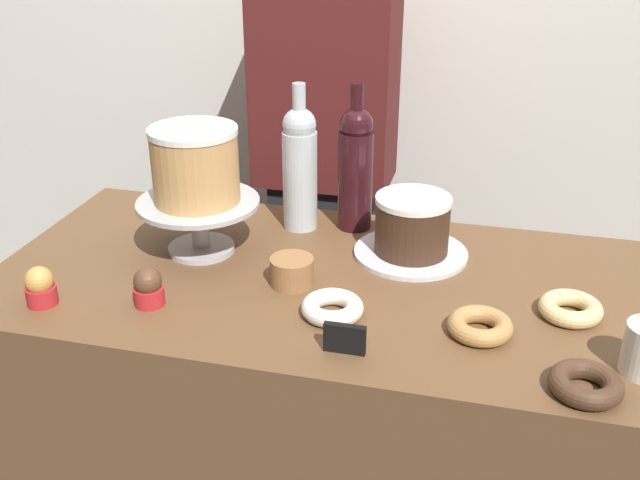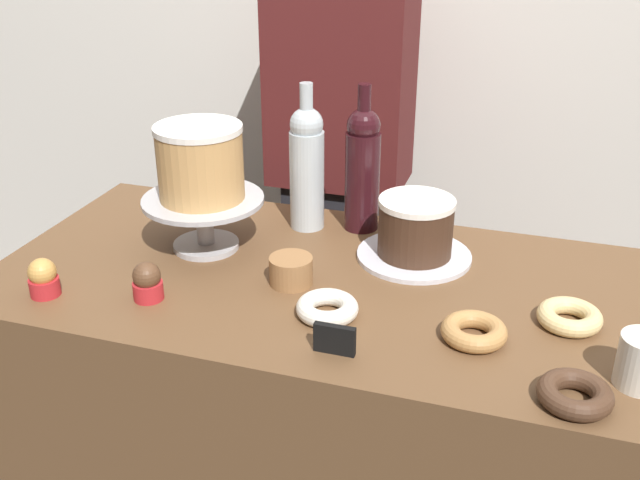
{
  "view_description": "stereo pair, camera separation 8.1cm",
  "coord_description": "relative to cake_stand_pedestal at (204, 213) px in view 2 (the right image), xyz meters",
  "views": [
    {
      "loc": [
        0.31,
        -1.24,
        1.58
      ],
      "look_at": [
        0.0,
        0.0,
        0.97
      ],
      "focal_mm": 41.41,
      "sensor_mm": 36.0,
      "label": 1
    },
    {
      "loc": [
        0.39,
        -1.21,
        1.58
      ],
      "look_at": [
        0.0,
        0.0,
        0.97
      ],
      "focal_mm": 41.41,
      "sensor_mm": 36.0,
      "label": 2
    }
  ],
  "objects": [
    {
      "name": "wine_bottle_dark_red",
      "position": [
        0.29,
        0.2,
        0.07
      ],
      "size": [
        0.08,
        0.08,
        0.33
      ],
      "color": "black",
      "rests_on": "display_counter"
    },
    {
      "name": "barista_figure",
      "position": [
        0.13,
        0.56,
        -0.13
      ],
      "size": [
        0.36,
        0.22,
        1.6
      ],
      "color": "black",
      "rests_on": "ground_plane"
    },
    {
      "name": "silver_serving_platter",
      "position": [
        0.43,
        0.09,
        -0.07
      ],
      "size": [
        0.24,
        0.24,
        0.01
      ],
      "color": "silver",
      "rests_on": "display_counter"
    },
    {
      "name": "donut_sugar",
      "position": [
        0.33,
        -0.19,
        -0.06
      ],
      "size": [
        0.11,
        0.11,
        0.03
      ],
      "color": "silver",
      "rests_on": "display_counter"
    },
    {
      "name": "wine_bottle_clear",
      "position": [
        0.17,
        0.17,
        0.07
      ],
      "size": [
        0.08,
        0.08,
        0.33
      ],
      "color": "#B2BCC1",
      "rests_on": "display_counter"
    },
    {
      "name": "cookie_stack",
      "position": [
        0.22,
        -0.09,
        -0.05
      ],
      "size": [
        0.08,
        0.08,
        0.05
      ],
      "color": "olive",
      "rests_on": "display_counter"
    },
    {
      "name": "donut_chocolate",
      "position": [
        0.75,
        -0.31,
        -0.06
      ],
      "size": [
        0.11,
        0.11,
        0.03
      ],
      "color": "#472D1E",
      "rests_on": "display_counter"
    },
    {
      "name": "white_layer_cake",
      "position": [
        0.0,
        0.0,
        0.11
      ],
      "size": [
        0.18,
        0.18,
        0.15
      ],
      "color": "tan",
      "rests_on": "cake_stand_pedestal"
    },
    {
      "name": "cake_stand_pedestal",
      "position": [
        0.0,
        0.0,
        0.0
      ],
      "size": [
        0.25,
        0.25,
        0.11
      ],
      "color": "#B2B2B7",
      "rests_on": "display_counter"
    },
    {
      "name": "price_sign_chalkboard",
      "position": [
        0.37,
        -0.29,
        -0.05
      ],
      "size": [
        0.07,
        0.01,
        0.05
      ],
      "color": "black",
      "rests_on": "display_counter"
    },
    {
      "name": "chocolate_round_cake",
      "position": [
        0.43,
        0.09,
        -0.01
      ],
      "size": [
        0.15,
        0.15,
        0.12
      ],
      "color": "#3D2619",
      "rests_on": "silver_serving_platter"
    },
    {
      "name": "donut_maple",
      "position": [
        0.58,
        -0.18,
        -0.06
      ],
      "size": [
        0.11,
        0.11,
        0.03
      ],
      "color": "#B27F47",
      "rests_on": "display_counter"
    },
    {
      "name": "cupcake_caramel",
      "position": [
        -0.2,
        -0.27,
        -0.04
      ],
      "size": [
        0.06,
        0.06,
        0.07
      ],
      "color": "red",
      "rests_on": "display_counter"
    },
    {
      "name": "display_counter",
      "position": [
        0.27,
        -0.05,
        -0.52
      ],
      "size": [
        1.29,
        0.65,
        0.89
      ],
      "color": "brown",
      "rests_on": "ground_plane"
    },
    {
      "name": "cupcake_chocolate",
      "position": [
        -0.01,
        -0.23,
        -0.04
      ],
      "size": [
        0.06,
        0.06,
        0.07
      ],
      "color": "red",
      "rests_on": "display_counter"
    },
    {
      "name": "donut_glazed",
      "position": [
        0.74,
        -0.09,
        -0.06
      ],
      "size": [
        0.11,
        0.11,
        0.03
      ],
      "color": "#E0C17F",
      "rests_on": "display_counter"
    }
  ]
}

